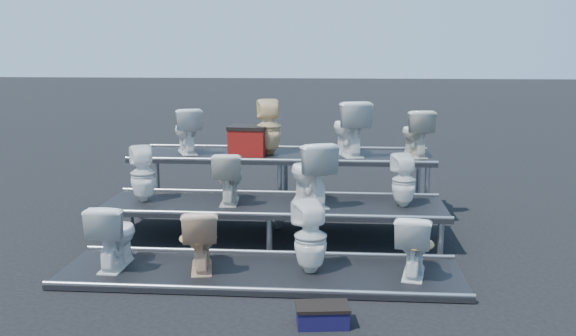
# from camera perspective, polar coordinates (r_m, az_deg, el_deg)

# --- Properties ---
(ground) EXTENTS (80.00, 80.00, 0.00)m
(ground) POSITION_cam_1_polar(r_m,az_deg,el_deg) (8.07, -1.28, -6.35)
(ground) COLOR black
(ground) RESTS_ON ground
(tier_front) EXTENTS (4.20, 1.20, 0.06)m
(tier_front) POSITION_cam_1_polar(r_m,az_deg,el_deg) (6.84, -2.42, -9.31)
(tier_front) COLOR black
(tier_front) RESTS_ON ground
(tier_mid) EXTENTS (4.20, 1.20, 0.46)m
(tier_mid) POSITION_cam_1_polar(r_m,az_deg,el_deg) (8.01, -1.29, -4.77)
(tier_mid) COLOR black
(tier_mid) RESTS_ON ground
(tier_back) EXTENTS (4.20, 1.20, 0.86)m
(tier_back) POSITION_cam_1_polar(r_m,az_deg,el_deg) (9.21, -0.46, -1.40)
(tier_back) COLOR black
(tier_back) RESTS_ON ground
(toilet_0) EXTENTS (0.41, 0.70, 0.70)m
(toilet_0) POSITION_cam_1_polar(r_m,az_deg,el_deg) (7.08, -15.20, -5.74)
(toilet_0) COLOR white
(toilet_0) RESTS_ON tier_front
(toilet_1) EXTENTS (0.49, 0.71, 0.66)m
(toilet_1) POSITION_cam_1_polar(r_m,az_deg,el_deg) (6.83, -7.80, -6.23)
(toilet_1) COLOR #E0B38B
(toilet_1) RESTS_ON tier_front
(toilet_2) EXTENTS (0.45, 0.45, 0.76)m
(toilet_2) POSITION_cam_1_polar(r_m,az_deg,el_deg) (6.67, 2.01, -6.15)
(toilet_2) COLOR white
(toilet_2) RESTS_ON tier_front
(toilet_3) EXTENTS (0.47, 0.69, 0.65)m
(toilet_3) POSITION_cam_1_polar(r_m,az_deg,el_deg) (6.72, 11.12, -6.67)
(toilet_3) COLOR white
(toilet_3) RESTS_ON tier_front
(toilet_4) EXTENTS (0.41, 0.42, 0.69)m
(toilet_4) POSITION_cam_1_polar(r_m,az_deg,el_deg) (8.20, -12.77, -0.52)
(toilet_4) COLOR white
(toilet_4) RESTS_ON tier_mid
(toilet_5) EXTENTS (0.40, 0.65, 0.64)m
(toilet_5) POSITION_cam_1_polar(r_m,az_deg,el_deg) (7.95, -5.30, -0.83)
(toilet_5) COLOR silver
(toilet_5) RESTS_ON tier_mid
(toilet_6) EXTENTS (0.72, 0.89, 0.79)m
(toilet_6) POSITION_cam_1_polar(r_m,az_deg,el_deg) (7.83, 1.99, -0.43)
(toilet_6) COLOR white
(toilet_6) RESTS_ON tier_mid
(toilet_7) EXTENTS (0.35, 0.35, 0.64)m
(toilet_7) POSITION_cam_1_polar(r_m,az_deg,el_deg) (7.87, 10.26, -1.10)
(toilet_7) COLOR white
(toilet_7) RESTS_ON tier_mid
(toilet_8) EXTENTS (0.59, 0.73, 0.65)m
(toilet_8) POSITION_cam_1_polar(r_m,az_deg,el_deg) (9.31, -9.01, 3.32)
(toilet_8) COLOR white
(toilet_8) RESTS_ON tier_back
(toilet_9) EXTENTS (0.42, 0.42, 0.78)m
(toilet_9) POSITION_cam_1_polar(r_m,az_deg,el_deg) (9.10, -1.71, 3.66)
(toilet_9) COLOR beige
(toilet_9) RESTS_ON tier_back
(toilet_10) EXTENTS (0.64, 0.85, 0.78)m
(toilet_10) POSITION_cam_1_polar(r_m,az_deg,el_deg) (9.04, 5.45, 3.58)
(toilet_10) COLOR white
(toilet_10) RESTS_ON tier_back
(toilet_11) EXTENTS (0.49, 0.71, 0.66)m
(toilet_11) POSITION_cam_1_polar(r_m,az_deg,el_deg) (9.11, 11.28, 3.09)
(toilet_11) COLOR silver
(toilet_11) RESTS_ON tier_back
(red_crate) EXTENTS (0.54, 0.45, 0.36)m
(red_crate) POSITION_cam_1_polar(r_m,az_deg,el_deg) (9.07, -3.55, 2.31)
(red_crate) COLOR maroon
(red_crate) RESTS_ON tier_back
(step_stool) EXTENTS (0.47, 0.32, 0.16)m
(step_stool) POSITION_cam_1_polar(r_m,az_deg,el_deg) (5.69, 3.08, -13.06)
(step_stool) COLOR black
(step_stool) RESTS_ON ground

